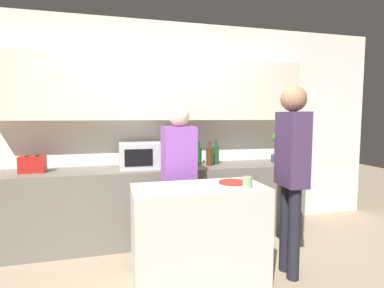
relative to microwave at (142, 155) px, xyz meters
name	(u,v)px	position (x,y,z in m)	size (l,w,h in m)	color
back_wall	(157,113)	(0.23, 0.26, 0.50)	(6.40, 0.40, 2.70)	silver
back_counter	(161,203)	(0.23, -0.01, -0.59)	(3.60, 0.62, 0.88)	#6B665B
kitchen_island	(199,235)	(0.40, -1.08, -0.59)	(1.16, 0.56, 0.88)	beige
microwave	(142,155)	(0.00, 0.00, 0.00)	(0.52, 0.39, 0.30)	#B7BABC
toaster	(32,164)	(-1.18, 0.00, -0.06)	(0.26, 0.16, 0.18)	#B21E19
potted_plant	(277,147)	(1.79, 0.00, 0.05)	(0.14, 0.14, 0.40)	#333D4C
bottle_0	(190,157)	(0.60, 0.02, -0.04)	(0.07, 0.07, 0.28)	#472814
bottle_1	(198,156)	(0.72, 0.08, -0.04)	(0.08, 0.08, 0.29)	#194723
bottle_2	(210,156)	(0.84, -0.03, -0.03)	(0.09, 0.09, 0.31)	#472814
bottle_3	(216,155)	(0.95, 0.04, -0.03)	(0.08, 0.08, 0.32)	#194723
plate_on_island	(233,182)	(0.74, -1.04, -0.14)	(0.26, 0.26, 0.01)	red
cup_0	(247,182)	(0.79, -1.23, -0.10)	(0.08, 0.08, 0.10)	gray
person_left	(292,163)	(1.26, -1.16, 0.03)	(0.23, 0.36, 1.77)	black
person_center	(179,169)	(0.34, -0.54, -0.09)	(0.36, 0.23, 1.60)	black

